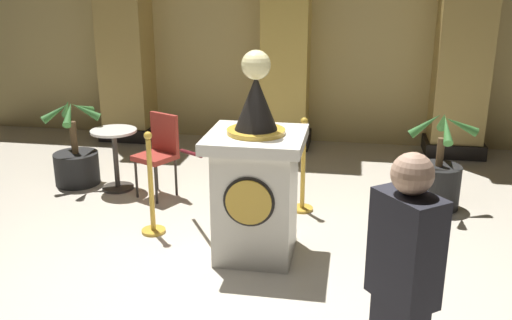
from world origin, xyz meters
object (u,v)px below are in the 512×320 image
at_px(potted_palm_right, 437,179).
at_px(pedestal_clock, 256,181).
at_px(potted_palm_left, 76,160).
at_px(stanchion_near, 303,179).
at_px(cafe_chair_red, 159,148).
at_px(stanchion_far, 152,198).
at_px(cafe_table, 115,152).
at_px(bystander_guest, 402,290).

bearing_deg(potted_palm_right, pedestal_clock, -140.52).
height_order(pedestal_clock, potted_palm_right, pedestal_clock).
bearing_deg(potted_palm_left, pedestal_clock, -30.31).
bearing_deg(potted_palm_right, stanchion_near, -166.28).
height_order(pedestal_clock, cafe_chair_red, pedestal_clock).
bearing_deg(stanchion_near, stanchion_far, -149.57).
xyz_separation_m(stanchion_near, cafe_chair_red, (-1.68, 0.18, 0.21)).
distance_m(pedestal_clock, stanchion_far, 1.18).
height_order(potted_palm_left, cafe_chair_red, potted_palm_left).
xyz_separation_m(stanchion_near, potted_palm_right, (1.45, 0.35, -0.04)).
bearing_deg(cafe_chair_red, stanchion_far, -75.48).
height_order(pedestal_clock, stanchion_far, pedestal_clock).
xyz_separation_m(cafe_table, cafe_chair_red, (0.58, -0.08, 0.10)).
bearing_deg(bystander_guest, potted_palm_right, 79.16).
relative_size(potted_palm_right, cafe_table, 1.49).
bearing_deg(cafe_chair_red, potted_palm_left, 171.26).
height_order(stanchion_near, potted_palm_right, potted_palm_right).
bearing_deg(potted_palm_left, stanchion_near, -7.19).
relative_size(stanchion_far, potted_palm_right, 0.96).
relative_size(stanchion_near, potted_palm_left, 0.96).
relative_size(stanchion_far, potted_palm_left, 0.96).
height_order(pedestal_clock, cafe_table, pedestal_clock).
distance_m(stanchion_near, stanchion_far, 1.64).
relative_size(stanchion_near, cafe_table, 1.42).
height_order(potted_palm_left, bystander_guest, bystander_guest).
relative_size(potted_palm_right, cafe_chair_red, 1.14).
xyz_separation_m(stanchion_far, cafe_chair_red, (-0.26, 1.01, 0.21)).
height_order(potted_palm_right, cafe_chair_red, potted_palm_right).
height_order(pedestal_clock, stanchion_near, pedestal_clock).
bearing_deg(bystander_guest, potted_palm_left, 137.11).
distance_m(potted_palm_right, cafe_table, 3.72).
bearing_deg(stanchion_far, cafe_chair_red, 104.52).
relative_size(pedestal_clock, cafe_chair_red, 1.95).
distance_m(stanchion_far, cafe_table, 1.39).
bearing_deg(stanchion_near, cafe_chair_red, 173.87).
distance_m(bystander_guest, cafe_table, 4.51).
distance_m(pedestal_clock, cafe_table, 2.39).
xyz_separation_m(potted_palm_right, cafe_chair_red, (-3.13, -0.17, 0.25)).
xyz_separation_m(pedestal_clock, cafe_chair_red, (-1.36, 1.29, -0.15)).
bearing_deg(potted_palm_right, stanchion_far, -157.54).
height_order(stanchion_near, cafe_table, stanchion_near).
xyz_separation_m(stanchion_near, bystander_guest, (0.81, -3.02, 0.49)).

